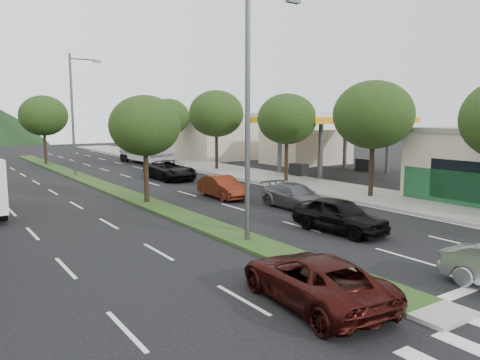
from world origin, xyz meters
TOP-DOWN VIEW (x-y plane):
  - ground at (0.00, 0.00)m, footprint 160.00×160.00m
  - sidewalk_right at (12.50, 25.00)m, footprint 5.00×90.00m
  - median at (0.00, 28.00)m, footprint 1.60×56.00m
  - gas_canopy at (19.00, 22.00)m, footprint 12.20×8.20m
  - bldg_right_far at (19.50, 44.00)m, footprint 10.00×16.00m
  - tree_r_b at (12.00, 12.00)m, footprint 4.80×4.80m
  - tree_r_c at (12.00, 20.00)m, footprint 4.40×4.40m
  - tree_r_d at (12.00, 30.00)m, footprint 5.00×5.00m
  - tree_r_e at (12.00, 40.00)m, footprint 4.60×4.60m
  - tree_med_near at (0.00, 18.00)m, footprint 4.00×4.00m
  - tree_med_far at (0.00, 44.00)m, footprint 4.80×4.80m
  - streetlight_near at (0.21, 8.00)m, footprint 2.60×0.25m
  - streetlight_mid at (0.21, 33.00)m, footprint 2.60×0.25m
  - suv_maroon at (-2.07, 2.00)m, footprint 2.75×5.04m
  - car_queue_a at (4.21, 7.10)m, footprint 2.16×4.52m
  - car_queue_b at (6.07, 12.10)m, footprint 1.98×4.63m
  - car_queue_c at (4.53, 17.10)m, footprint 1.59×4.16m
  - car_queue_d at (5.60, 26.58)m, footprint 2.58×5.48m
  - motorhome at (9.00, 39.61)m, footprint 2.76×8.56m

SIDE VIEW (x-z plane):
  - ground at x=0.00m, z-range 0.00..0.00m
  - median at x=0.00m, z-range 0.00..0.12m
  - sidewalk_right at x=12.50m, z-range 0.00..0.15m
  - car_queue_b at x=6.07m, z-range 0.00..1.33m
  - suv_maroon at x=-2.07m, z-range 0.00..1.34m
  - car_queue_c at x=4.53m, z-range 0.00..1.35m
  - car_queue_a at x=4.21m, z-range 0.00..1.49m
  - car_queue_d at x=5.60m, z-range 0.00..1.51m
  - motorhome at x=9.00m, z-range 0.11..3.38m
  - bldg_right_far at x=19.50m, z-range 0.00..5.20m
  - tree_med_near at x=0.00m, z-range 1.42..7.44m
  - gas_canopy at x=19.00m, z-range 2.02..7.27m
  - tree_r_c at x=12.00m, z-range 1.51..7.99m
  - tree_r_e at x=12.00m, z-range 1.54..8.25m
  - tree_med_far at x=0.00m, z-range 1.54..8.47m
  - tree_r_b at x=12.00m, z-range 1.57..8.50m
  - tree_r_d at x=12.00m, z-range 1.60..8.76m
  - streetlight_near at x=0.21m, z-range 0.58..10.58m
  - streetlight_mid at x=0.21m, z-range 0.58..10.58m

